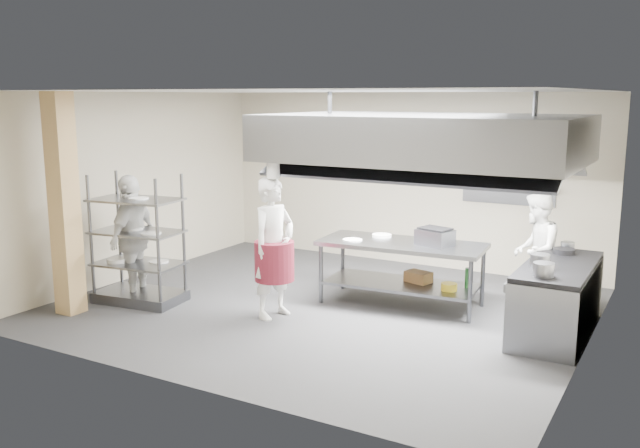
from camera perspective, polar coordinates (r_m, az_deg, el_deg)
The scene contains 23 objects.
floor at distance 9.64m, azimuth 0.16°, elevation -7.00°, with size 7.00×7.00×0.00m, color #272729.
ceiling at distance 9.18m, azimuth 0.17°, elevation 11.13°, with size 7.00×7.00×0.00m, color silver.
wall_back at distance 11.98m, azimuth 7.22°, elevation 3.76°, with size 7.00×7.00×0.00m, color #B6AA90.
wall_left at distance 11.41m, azimuth -15.38°, elevation 3.11°, with size 6.00×6.00×0.00m, color #B6AA90.
wall_right at distance 8.20m, azimuth 22.03°, elevation -0.16°, with size 6.00×6.00×0.00m, color #B6AA90.
column at distance 9.70m, azimuth -20.73°, elevation 1.51°, with size 0.30×0.30×3.00m, color tan.
exhaust_hood at distance 9.01m, azimuth 8.72°, elevation 7.19°, with size 4.00×2.50×0.60m, color gray.
hood_strip_a at distance 9.39m, azimuth 3.51°, elevation 5.48°, with size 1.60×0.12×0.04m, color white.
hood_strip_b at distance 8.76m, azimuth 14.19°, elevation 4.79°, with size 1.60×0.12×0.04m, color white.
wall_shelf at distance 11.27m, azimuth 15.41°, elevation 3.03°, with size 1.50×0.28×0.04m, color gray.
island at distance 9.71m, azimuth 6.84°, elevation -4.15°, with size 2.31×0.96×0.91m, color gray, non-canonical shape.
island_worktop at distance 9.61m, azimuth 6.90°, elevation -1.71°, with size 2.31×0.96×0.06m, color gray.
island_undershelf at distance 9.75m, azimuth 6.82°, elevation -5.03°, with size 2.12×0.86×0.04m, color slate.
pass_rack at distance 10.01m, azimuth -15.11°, elevation -1.22°, with size 1.24×0.72×1.85m, color slate, non-canonical shape.
cooking_range at distance 8.99m, azimuth 19.31°, elevation -6.16°, with size 0.80×2.00×0.84m, color gray.
range_top at distance 8.87m, azimuth 19.49°, elevation -3.37°, with size 0.78×1.96×0.06m, color black.
chef_head at distance 9.03m, azimuth -3.91°, elevation -2.02°, with size 0.69×0.45×1.89m, color silver.
chef_line at distance 9.86m, azimuth 17.70°, elevation -2.17°, with size 0.80×0.62×1.64m, color white.
chef_plating at distance 10.19m, azimuth -15.49°, elevation -1.09°, with size 1.08×0.45×1.84m, color silver.
griddle at distance 9.45m, azimuth 9.65°, elevation -1.13°, with size 0.45×0.35×0.22m, color slate.
wicker_basket at distance 9.79m, azimuth 8.28°, elevation -4.43°, with size 0.35×0.24×0.15m, color olive.
stockpot at distance 8.60m, azimuth 18.02°, elevation -2.95°, with size 0.23×0.23×0.16m, color gray.
plate_stack at distance 10.09m, azimuth -15.01°, elevation -3.08°, with size 0.28×0.28×0.05m, color white.
Camera 1 is at (4.49, -8.01, 2.94)m, focal length 38.00 mm.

